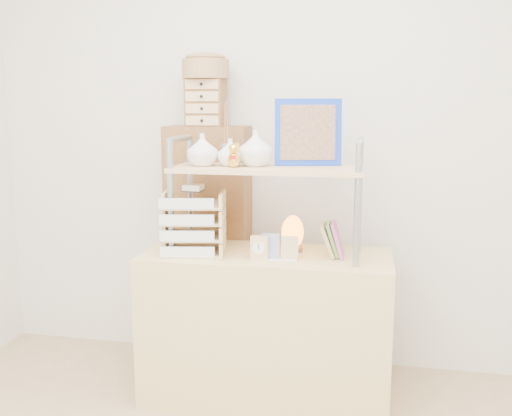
{
  "coord_description": "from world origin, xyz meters",
  "views": [
    {
      "loc": [
        0.48,
        -1.44,
        1.45
      ],
      "look_at": [
        -0.05,
        1.2,
        0.97
      ],
      "focal_mm": 40.0,
      "sensor_mm": 36.0,
      "label": 1
    }
  ],
  "objects_px": {
    "letter_tray": "(194,226)",
    "salt_lamp": "(293,233)",
    "cabinet": "(209,247)",
    "desk": "(267,327)"
  },
  "relations": [
    {
      "from": "salt_lamp",
      "to": "cabinet",
      "type": "bearing_deg",
      "value": 149.86
    },
    {
      "from": "letter_tray",
      "to": "salt_lamp",
      "type": "bearing_deg",
      "value": 15.67
    },
    {
      "from": "desk",
      "to": "cabinet",
      "type": "xyz_separation_m",
      "value": [
        -0.4,
        0.37,
        0.3
      ]
    },
    {
      "from": "desk",
      "to": "salt_lamp",
      "type": "height_order",
      "value": "salt_lamp"
    },
    {
      "from": "desk",
      "to": "letter_tray",
      "type": "relative_size",
      "value": 3.55
    },
    {
      "from": "desk",
      "to": "cabinet",
      "type": "bearing_deg",
      "value": 137.09
    },
    {
      "from": "salt_lamp",
      "to": "desk",
      "type": "bearing_deg",
      "value": -147.88
    },
    {
      "from": "desk",
      "to": "salt_lamp",
      "type": "xyz_separation_m",
      "value": [
        0.11,
        0.07,
        0.47
      ]
    },
    {
      "from": "letter_tray",
      "to": "salt_lamp",
      "type": "distance_m",
      "value": 0.48
    },
    {
      "from": "letter_tray",
      "to": "salt_lamp",
      "type": "height_order",
      "value": "letter_tray"
    }
  ]
}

